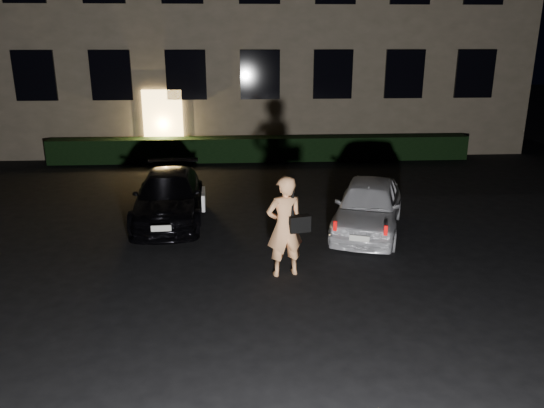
{
  "coord_description": "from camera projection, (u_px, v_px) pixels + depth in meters",
  "views": [
    {
      "loc": [
        -0.76,
        -8.29,
        4.33
      ],
      "look_at": [
        -0.13,
        2.0,
        1.04
      ],
      "focal_mm": 35.0,
      "sensor_mm": 36.0,
      "label": 1
    }
  ],
  "objects": [
    {
      "name": "sedan",
      "position": [
        169.0,
        197.0,
        12.94
      ],
      "size": [
        1.83,
        4.07,
        1.14
      ],
      "rotation": [
        0.0,
        0.0,
        0.04
      ],
      "color": "black",
      "rests_on": "ground"
    },
    {
      "name": "man",
      "position": [
        285.0,
        226.0,
        9.78
      ],
      "size": [
        0.88,
        0.62,
        1.93
      ],
      "rotation": [
        0.0,
        0.0,
        3.39
      ],
      "color": "#FFAD6E",
      "rests_on": "ground"
    },
    {
      "name": "hatch",
      "position": [
        368.0,
        206.0,
        12.14
      ],
      "size": [
        2.49,
        3.81,
        1.21
      ],
      "rotation": [
        0.0,
        0.0,
        -0.33
      ],
      "color": "silver",
      "rests_on": "ground"
    },
    {
      "name": "hedge",
      "position": [
        261.0,
        149.0,
        19.1
      ],
      "size": [
        15.0,
        0.7,
        0.85
      ],
      "primitive_type": "cube",
      "color": "black",
      "rests_on": "ground"
    },
    {
      "name": "ground",
      "position": [
        286.0,
        295.0,
        9.24
      ],
      "size": [
        80.0,
        80.0,
        0.0
      ],
      "primitive_type": "plane",
      "color": "black",
      "rests_on": "ground"
    }
  ]
}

